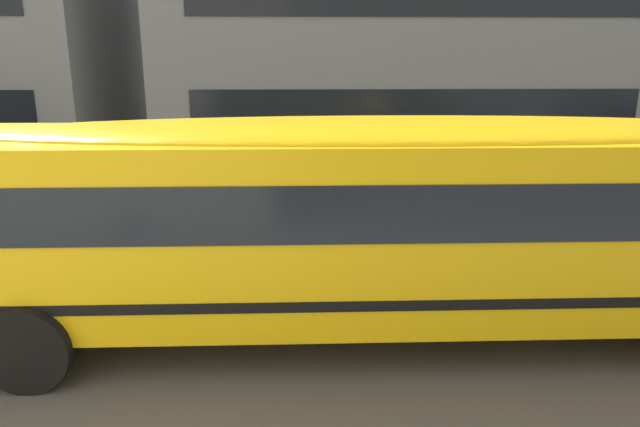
{
  "coord_description": "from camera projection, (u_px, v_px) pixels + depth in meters",
  "views": [
    {
      "loc": [
        -2.94,
        -8.75,
        3.48
      ],
      "look_at": [
        -2.66,
        -0.95,
        1.35
      ],
      "focal_mm": 32.57,
      "sensor_mm": 36.0,
      "label": 1
    }
  ],
  "objects": [
    {
      "name": "school_bus",
      "position": [
        410.0,
        210.0,
        7.13
      ],
      "size": [
        12.37,
        2.92,
        2.77
      ],
      "rotation": [
        0.0,
        0.0,
        0.0
      ],
      "color": "yellow",
      "rests_on": "ground_plane"
    },
    {
      "name": "ground_plane",
      "position": [
        481.0,
        276.0,
        9.45
      ],
      "size": [
        400.0,
        400.0,
        0.0
      ],
      "primitive_type": "plane",
      "color": "#54514F"
    },
    {
      "name": "sidewalk_far",
      "position": [
        401.0,
        178.0,
        16.91
      ],
      "size": [
        120.0,
        3.0,
        0.01
      ],
      "primitive_type": "cube",
      "color": "gray",
      "rests_on": "ground_plane"
    },
    {
      "name": "lane_centreline",
      "position": [
        481.0,
        276.0,
        9.45
      ],
      "size": [
        110.0,
        0.16,
        0.01
      ],
      "primitive_type": "cube",
      "color": "silver",
      "rests_on": "ground_plane"
    }
  ]
}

